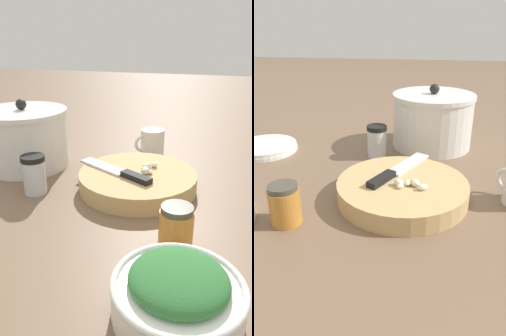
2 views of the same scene
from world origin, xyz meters
TOP-DOWN VIEW (x-y plane):
  - ground_plane at (0.00, 0.00)m, footprint 5.00×5.00m
  - cutting_board at (0.09, -0.04)m, footprint 0.28×0.28m
  - chef_knife at (0.07, -0.00)m, footprint 0.12×0.20m
  - garlic_cloves at (0.11, -0.06)m, footprint 0.08×0.04m
  - spice_jar at (0.00, 0.18)m, footprint 0.05×0.05m
  - plate_stack at (-0.33, 0.17)m, footprint 0.18×0.18m
  - honey_jar at (-0.12, -0.16)m, footprint 0.06×0.06m
  - stock_pot at (0.15, 0.29)m, footprint 0.24×0.24m

SIDE VIEW (x-z plane):
  - ground_plane at x=0.00m, z-range 0.00..0.00m
  - plate_stack at x=-0.33m, z-range 0.00..0.02m
  - cutting_board at x=0.09m, z-range 0.00..0.04m
  - honey_jar at x=-0.12m, z-range 0.00..0.08m
  - chef_knife at x=0.07m, z-range 0.04..0.05m
  - spice_jar at x=0.00m, z-range 0.00..0.09m
  - garlic_cloves at x=0.11m, z-range 0.04..0.05m
  - stock_pot at x=0.15m, z-range -0.01..0.17m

